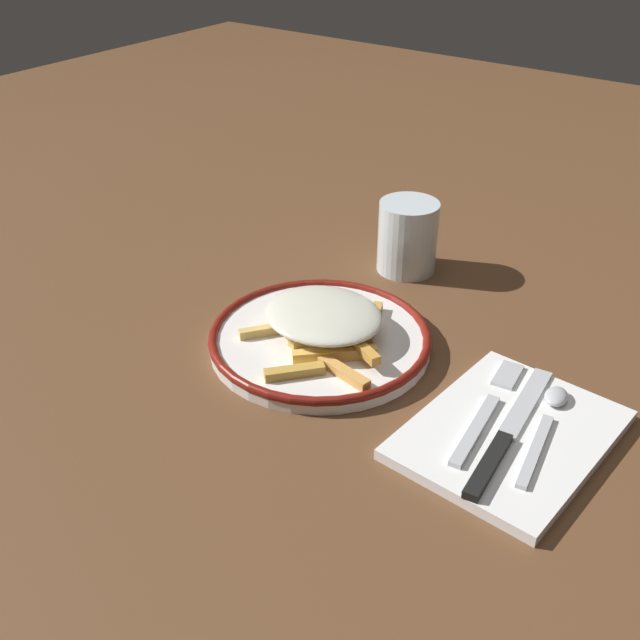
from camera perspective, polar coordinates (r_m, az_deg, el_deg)
ground_plane at (r=0.85m, az=-0.00°, el=-1.98°), size 2.60×2.60×0.00m
plate at (r=0.84m, az=-0.00°, el=-1.40°), size 0.24×0.24×0.02m
fries_heap at (r=0.83m, az=0.34°, el=-0.05°), size 0.17×0.19×0.03m
napkin at (r=0.74m, az=13.87°, el=-8.25°), size 0.17×0.22×0.01m
fork at (r=0.75m, az=12.28°, el=-6.51°), size 0.04×0.18×0.01m
knife at (r=0.72m, az=13.48°, el=-8.58°), size 0.04×0.21×0.01m
spoon at (r=0.76m, az=16.57°, el=-6.88°), size 0.04×0.15×0.01m
water_glass at (r=0.99m, az=6.51°, el=6.16°), size 0.08×0.08×0.09m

